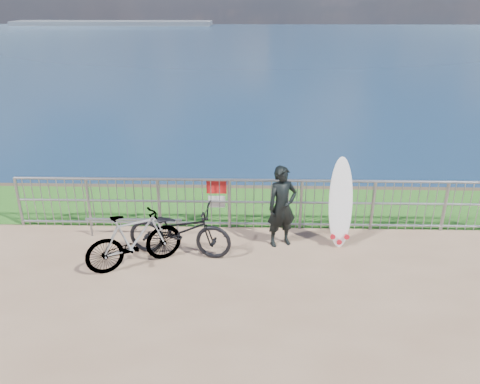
{
  "coord_description": "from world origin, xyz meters",
  "views": [
    {
      "loc": [
        -0.04,
        -7.38,
        4.6
      ],
      "look_at": [
        -0.27,
        1.2,
        1.0
      ],
      "focal_mm": 35.0,
      "sensor_mm": 36.0,
      "label": 1
    }
  ],
  "objects_px": {
    "bicycle_near": "(180,230)",
    "bicycle_far": "(134,240)",
    "surfboard": "(340,206)",
    "surfer": "(282,207)"
  },
  "relations": [
    {
      "from": "surfer",
      "to": "bicycle_near",
      "type": "distance_m",
      "value": 2.03
    },
    {
      "from": "surfboard",
      "to": "bicycle_far",
      "type": "bearing_deg",
      "value": -166.34
    },
    {
      "from": "bicycle_near",
      "to": "bicycle_far",
      "type": "height_order",
      "value": "bicycle_far"
    },
    {
      "from": "surfboard",
      "to": "bicycle_near",
      "type": "height_order",
      "value": "surfboard"
    },
    {
      "from": "bicycle_near",
      "to": "bicycle_far",
      "type": "xyz_separation_m",
      "value": [
        -0.76,
        -0.42,
        0.01
      ]
    },
    {
      "from": "surfboard",
      "to": "bicycle_far",
      "type": "xyz_separation_m",
      "value": [
        -3.85,
        -0.94,
        -0.29
      ]
    },
    {
      "from": "surfer",
      "to": "bicycle_near",
      "type": "bearing_deg",
      "value": 172.54
    },
    {
      "from": "surfer",
      "to": "surfboard",
      "type": "distance_m",
      "value": 1.14
    },
    {
      "from": "surfer",
      "to": "bicycle_far",
      "type": "bearing_deg",
      "value": 177.17
    },
    {
      "from": "surfboard",
      "to": "bicycle_far",
      "type": "distance_m",
      "value": 3.97
    }
  ]
}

